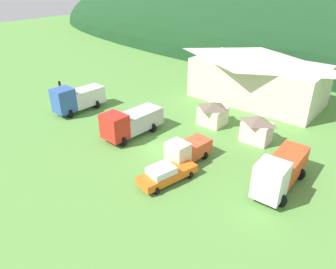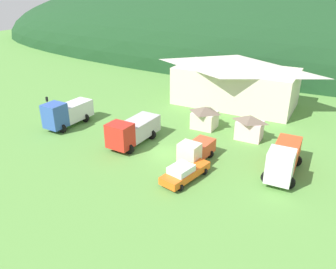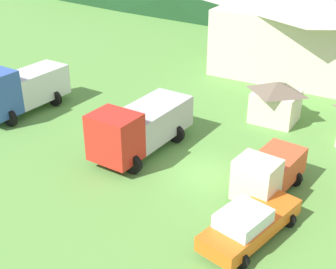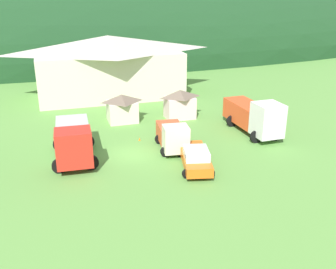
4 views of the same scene
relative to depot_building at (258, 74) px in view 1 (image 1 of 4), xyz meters
name	(u,v)px [view 1 (image 1 of 4)]	position (x,y,z in m)	size (l,w,h in m)	color
ground_plane	(159,149)	(-1.38, -18.81, -3.76)	(200.00, 200.00, 0.00)	#5B9342
forested_hill_backdrop	(327,49)	(-1.38, 40.23, -3.76)	(179.53, 60.00, 37.61)	#193D1E
depot_building	(258,74)	(0.00, 0.00, 0.00)	(18.20, 9.67, 7.29)	beige
play_shed_cream	(213,113)	(-0.47, -10.36, -2.34)	(3.05, 2.78, 2.75)	beige
play_shed_pink	(257,128)	(5.36, -11.05, -2.24)	(3.13, 2.21, 2.94)	beige
box_truck_blue	(77,98)	(-15.85, -18.04, -1.98)	(3.23, 6.75, 3.47)	#3356AD
crane_truck_red	(130,122)	(-5.78, -18.46, -2.13)	(3.54, 7.20, 3.16)	red
light_truck_cream	(187,150)	(2.08, -18.88, -2.52)	(2.74, 4.83, 2.47)	beige
heavy_rig_white	(280,171)	(10.34, -17.39, -2.06)	(3.12, 7.46, 3.40)	white
service_pickup_orange	(166,174)	(2.64, -22.58, -2.93)	(3.06, 5.61, 1.66)	orange
traffic_light_west	(61,92)	(-18.29, -18.62, -1.49)	(0.20, 0.32, 3.63)	#4C4C51
traffic_cone_near_pickup	(186,143)	(-0.06, -16.06, -3.76)	(0.36, 0.36, 0.57)	orange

